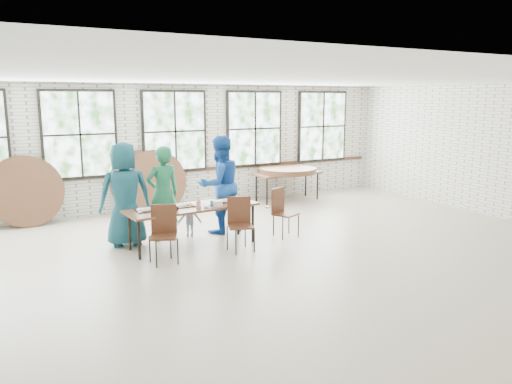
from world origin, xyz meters
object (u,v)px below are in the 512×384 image
(chair_near_right, at_px, (240,219))
(storage_table, at_px, (287,175))
(dining_table, at_px, (192,209))
(chair_near_left, at_px, (164,229))

(chair_near_right, distance_m, storage_table, 4.50)
(dining_table, height_order, chair_near_right, chair_near_right)
(chair_near_left, distance_m, storage_table, 5.54)
(chair_near_right, relative_size, storage_table, 0.52)
(chair_near_left, xyz_separation_m, chair_near_right, (1.40, -0.02, 0.00))
(chair_near_left, height_order, storage_table, chair_near_left)
(dining_table, height_order, storage_table, same)
(dining_table, bearing_deg, chair_near_left, -145.98)
(chair_near_right, bearing_deg, dining_table, 156.35)
(dining_table, distance_m, chair_near_right, 0.90)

